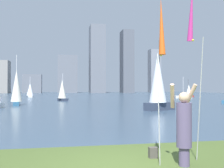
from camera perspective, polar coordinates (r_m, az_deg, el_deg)
The scene contains 16 objects.
ground at distance 57.18m, azimuth -9.34°, elevation -2.82°, with size 120.00×138.00×0.12m.
person at distance 6.70m, azimuth 15.34°, elevation -8.64°, with size 0.73×0.54×2.00m.
kite_flag_left at distance 6.60m, azimuth 10.67°, elevation 11.52°, with size 0.16×0.42×4.10m.
kite_flag_right at distance 7.72m, azimuth 16.90°, elevation 13.78°, with size 0.16×0.79×4.71m.
bag at distance 7.43m, azimuth 8.93°, elevation -14.48°, with size 0.23×0.17×0.29m.
sailboat_0 at distance 22.66m, azimuth 9.96°, elevation 0.36°, with size 3.05×2.20×5.99m.
sailboat_1 at distance 39.10m, azimuth -10.75°, elevation -1.40°, with size 1.68×2.38×4.04m.
sailboat_2 at distance 56.11m, azimuth -17.36°, elevation -1.30°, with size 1.57×2.83×4.23m.
sailboat_3 at distance 30.41m, azimuth -20.03°, elevation -0.70°, with size 1.31×2.40×5.54m.
sailboat_5 at distance 57.12m, azimuth 16.31°, elevation -1.51°, with size 1.46×2.69×3.77m.
sailboat_6 at distance 50.36m, azimuth 15.19°, elevation -2.68°, with size 3.13×1.35×3.97m.
skyline_tower_2 at distance 103.46m, azimuth -16.92°, elevation 0.05°, with size 6.94×3.49×6.99m.
skyline_tower_3 at distance 105.53m, azimuth -9.64°, elevation 2.11°, with size 7.58×5.75×14.75m.
skyline_tower_4 at distance 104.87m, azimuth -3.26°, elevation 5.35°, with size 5.84×7.95×26.55m.
skyline_tower_5 at distance 105.58m, azimuth 3.24°, elevation 4.83°, with size 4.44×6.77×24.79m.
skyline_tower_6 at distance 112.51m, azimuth 9.19°, elevation 2.78°, with size 4.40×4.54×18.09m.
Camera 1 is at (-1.31, -6.18, 1.89)m, focal length 42.12 mm.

